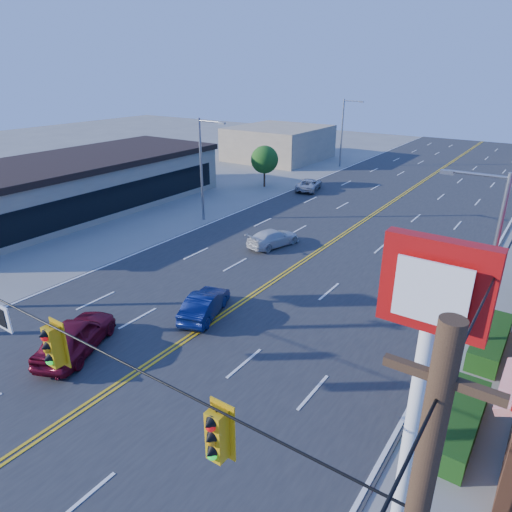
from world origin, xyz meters
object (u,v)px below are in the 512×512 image
Objects in this scene: kfc_pylon at (426,347)px; car_magenta at (75,337)px; car_white at (273,239)px; car_silver at (309,185)px; car_blue at (205,305)px.

kfc_pylon reaches higher than car_magenta.
car_magenta is 15.54m from car_white.
kfc_pylon is 37.08m from car_silver.
kfc_pylon is at bearing 153.61° from car_magenta.
car_blue reaches higher than car_white.
car_white is 0.96× the size of car_silver.
kfc_pylon is 14.27m from car_blue.
car_blue is (2.58, 5.52, -0.14)m from car_magenta.
car_silver is at bearing 121.93° from kfc_pylon.
car_white is 15.93m from car_silver.
car_silver is (-7.70, 25.02, -0.04)m from car_blue.
car_blue is at bearing 118.38° from car_white.
kfc_pylon is at bearing 107.42° from car_silver.
car_white and car_silver have the same top height.
car_magenta is (-14.28, 0.59, -5.28)m from kfc_pylon.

